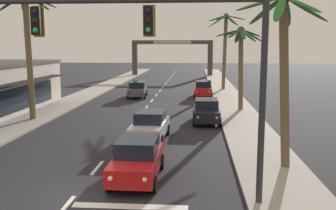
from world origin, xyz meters
name	(u,v)px	position (x,y,z in m)	size (l,w,h in m)	color
ground_plane	(73,198)	(0.00, 0.00, 0.00)	(220.00, 220.00, 0.00)	#232328
sidewalk_right	(235,109)	(7.80, 20.00, 0.07)	(3.20, 110.00, 0.14)	#9E998E
sidewalk_left	(59,107)	(-7.80, 20.00, 0.07)	(3.20, 110.00, 0.14)	#9E998E
lane_markings	(150,109)	(0.46, 19.60, 0.00)	(4.28, 87.78, 0.01)	silver
traffic_signal_mast	(155,45)	(3.05, -0.20, 5.47)	(11.49, 0.41, 7.54)	#2D2D33
sedan_lead_at_stop_bar	(137,159)	(2.03, 2.20, 0.85)	(1.97, 4.46, 1.68)	red
sedan_third_in_queue	(150,125)	(1.78, 8.83, 0.85)	(2.11, 4.51, 1.68)	silver
sedan_oncoming_far	(137,89)	(-1.82, 27.23, 0.85)	(2.14, 4.52, 1.68)	#4C515B
sedan_parked_nearest_kerb	(206,111)	(5.18, 14.19, 0.85)	(1.95, 4.45, 1.68)	black
sedan_parked_mid_kerb	(203,89)	(5.22, 28.41, 0.85)	(2.04, 4.49, 1.68)	red
palm_left_second	(27,37)	(-7.63, 13.95, 6.09)	(4.37, 4.36, 9.35)	brown
palm_right_nearest	(284,50)	(8.13, 3.88, 5.28)	(3.99, 3.60, 7.75)	brown
palm_right_second	(241,51)	(8.07, 19.29, 5.01)	(4.03, 3.91, 7.03)	brown
palm_right_third	(225,38)	(7.87, 34.67, 6.43)	(4.72, 5.01, 9.34)	brown
town_gateway_arch	(172,53)	(0.00, 57.26, 4.19)	(14.70, 0.90, 6.44)	#423D38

